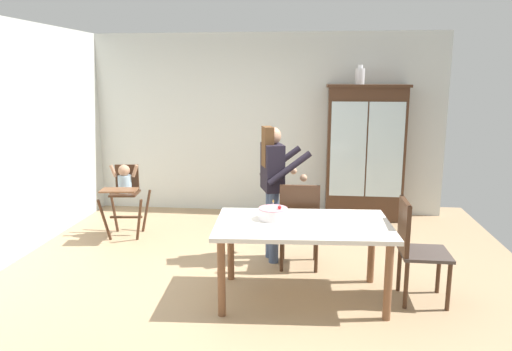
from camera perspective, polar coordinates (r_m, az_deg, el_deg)
name	(u,v)px	position (r m, az deg, el deg)	size (l,w,h in m)	color
ground_plane	(240,277)	(5.21, -1.93, -11.83)	(6.24, 6.24, 0.00)	tan
wall_back	(264,124)	(7.43, 0.99, 6.03)	(5.32, 0.06, 2.70)	silver
china_cabinet	(365,152)	(7.22, 12.62, 2.65)	(1.15, 0.48, 1.95)	#422819
ceramic_vase	(360,76)	(7.13, 12.07, 11.36)	(0.13, 0.13, 0.27)	white
high_chair_with_toddler	(125,187)	(6.54, -15.12, -1.33)	(0.64, 0.74, 0.95)	#422819
adult_person	(273,177)	(5.41, 2.01, -0.18)	(0.61, 0.60, 1.53)	#3D4C6B
dining_table	(303,232)	(4.56, 5.50, -6.57)	(1.67, 1.07, 0.74)	silver
birthday_cake	(273,213)	(4.62, 2.01, -4.46)	(0.28, 0.28, 0.19)	white
dining_chair_far_side	(299,220)	(5.26, 5.10, -5.20)	(0.45, 0.45, 0.96)	#422819
dining_chair_right_end	(414,243)	(4.76, 18.00, -7.57)	(0.44, 0.44, 0.96)	#422819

